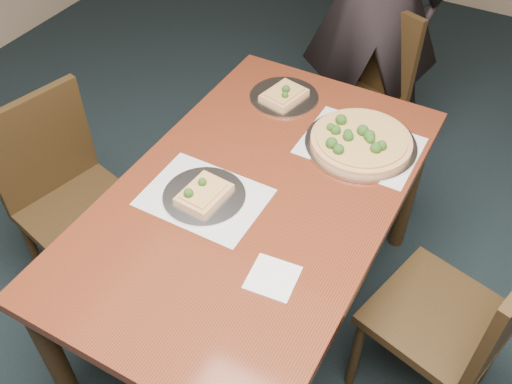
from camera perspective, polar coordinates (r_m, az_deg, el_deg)
The scene contains 11 objects.
room_shell at distance 0.66m, azimuth -3.73°, elevation 9.96°, with size 8.00×8.00×8.00m.
dining_table at distance 2.00m, azimuth 0.00°, elevation -1.86°, with size 0.90×1.50×0.75m.
chair_far at distance 2.88m, azimuth 10.37°, elevation 10.32°, with size 0.54×0.54×0.91m.
chair_left at distance 2.39m, azimuth -18.35°, elevation 0.02°, with size 0.51×0.51×0.91m.
chair_right at distance 2.02m, azimuth 20.13°, elevation -12.00°, with size 0.51×0.51×0.91m.
placemat_main at distance 2.15m, azimuth 10.39°, elevation 4.59°, with size 0.42×0.32×0.00m, color white.
placemat_near at distance 1.93m, azimuth -5.19°, elevation -0.53°, with size 0.40×0.30×0.00m, color white.
pizza_pan at distance 2.13m, azimuth 10.37°, elevation 5.04°, with size 0.41×0.41×0.07m.
slice_plate_near at distance 1.92m, azimuth -5.25°, elevation -0.26°, with size 0.28×0.28×0.06m.
slice_plate_far at distance 2.35m, azimuth 2.83°, elevation 9.60°, with size 0.28×0.28×0.06m.
napkin at distance 1.70m, azimuth 1.68°, elevation -8.57°, with size 0.14×0.14×0.01m, color white.
Camera 1 is at (0.30, -0.45, 2.12)m, focal length 40.00 mm.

